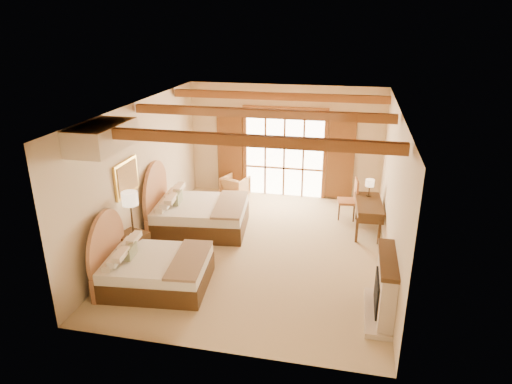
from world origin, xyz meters
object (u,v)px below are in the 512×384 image
(armchair, at_px, (235,187))
(desk, at_px, (368,216))
(bed_far, at_px, (193,212))
(bed_near, at_px, (148,266))
(nightstand, at_px, (133,248))

(armchair, bearing_deg, desk, 174.57)
(armchair, bearing_deg, bed_far, 95.56)
(bed_near, xyz_separation_m, nightstand, (-0.70, 0.75, -0.07))
(nightstand, xyz_separation_m, armchair, (1.16, 4.15, -0.01))
(bed_far, bearing_deg, armchair, 71.76)
(bed_far, xyz_separation_m, nightstand, (-0.69, -1.85, -0.12))
(nightstand, bearing_deg, armchair, 89.22)
(nightstand, bearing_deg, bed_near, -32.25)
(bed_near, xyz_separation_m, armchair, (0.46, 4.90, -0.08))
(bed_near, relative_size, armchair, 3.10)
(bed_near, height_order, bed_far, bed_far)
(bed_near, relative_size, bed_far, 0.88)
(bed_near, xyz_separation_m, bed_far, (-0.01, 2.60, 0.05))
(armchair, height_order, desk, desk)
(desk, bearing_deg, bed_far, -173.47)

